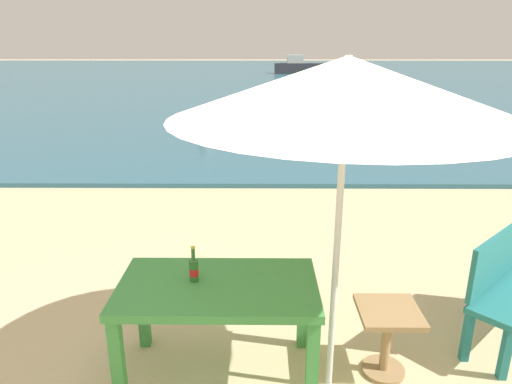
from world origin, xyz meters
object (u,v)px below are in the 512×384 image
object	(u,v)px
patio_umbrella	(347,88)
swimmer_person	(204,136)
boat_sailboat	(299,67)
picnic_table_green	(218,297)
side_table_wood	(387,331)
bench_teal_center	(511,278)
beer_bottle_amber	(194,269)

from	to	relation	value
patio_umbrella	swimmer_person	world-z (taller)	patio_umbrella
boat_sailboat	picnic_table_green	bearing A→B (deg)	-95.64
boat_sailboat	patio_umbrella	bearing A→B (deg)	-94.20
patio_umbrella	side_table_wood	distance (m)	1.83
boat_sailboat	swimmer_person	bearing A→B (deg)	-99.89
picnic_table_green	patio_umbrella	bearing A→B (deg)	-10.08
bench_teal_center	swimmer_person	world-z (taller)	bench_teal_center
side_table_wood	boat_sailboat	xyz separation A→B (m)	(1.89, 31.52, 0.20)
beer_bottle_amber	picnic_table_green	bearing A→B (deg)	-13.86
bench_teal_center	side_table_wood	bearing A→B (deg)	-157.30
swimmer_person	picnic_table_green	bearing A→B (deg)	-82.61
beer_bottle_amber	patio_umbrella	bearing A→B (deg)	-10.75
bench_teal_center	patio_umbrella	bearing A→B (deg)	-157.66
swimmer_person	boat_sailboat	size ratio (longest dim) A/B	0.11
side_table_wood	swimmer_person	size ratio (longest dim) A/B	1.32
swimmer_person	boat_sailboat	bearing A→B (deg)	80.11
patio_umbrella	boat_sailboat	world-z (taller)	patio_umbrella
beer_bottle_amber	swimmer_person	distance (m)	7.86
beer_bottle_amber	side_table_wood	size ratio (longest dim) A/B	0.49
picnic_table_green	bench_teal_center	world-z (taller)	bench_teal_center
side_table_wood	boat_sailboat	bearing A→B (deg)	86.57
beer_bottle_amber	bench_teal_center	size ratio (longest dim) A/B	0.24
picnic_table_green	patio_umbrella	size ratio (longest dim) A/B	0.61
boat_sailboat	side_table_wood	bearing A→B (deg)	-93.43
picnic_table_green	beer_bottle_amber	bearing A→B (deg)	166.14
picnic_table_green	side_table_wood	distance (m)	1.27
bench_teal_center	boat_sailboat	distance (m)	31.06
beer_bottle_amber	boat_sailboat	xyz separation A→B (m)	(3.29, 31.51, -0.30)
picnic_table_green	side_table_wood	bearing A→B (deg)	1.42
picnic_table_green	boat_sailboat	distance (m)	31.70
picnic_table_green	swimmer_person	bearing A→B (deg)	97.39
bench_teal_center	swimmer_person	xyz separation A→B (m)	(-3.36, 7.34, -0.30)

